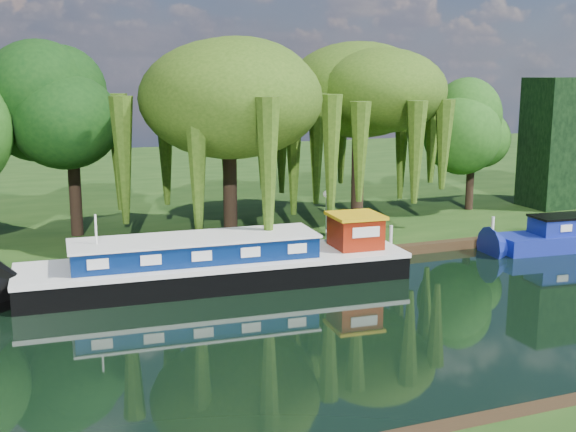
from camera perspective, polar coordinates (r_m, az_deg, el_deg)
name	(u,v)px	position (r m, az deg, el deg)	size (l,w,h in m)	color
ground	(431,314)	(27.37, 11.26, -7.62)	(120.00, 120.00, 0.00)	black
far_bank	(199,181)	(58.11, -7.04, 2.76)	(120.00, 52.00, 0.45)	#17360E
dutch_barge	(220,264)	(30.49, -5.36, -3.81)	(16.43, 4.61, 3.43)	black
willow_left	(229,101)	(35.93, -4.71, 9.08)	(7.99, 7.99, 9.57)	black
willow_right	(359,103)	(40.48, 5.63, 8.88)	(7.49, 7.49, 9.12)	black
tree_far_mid	(71,115)	(38.28, -16.80, 7.68)	(5.52, 5.52, 9.03)	black
tree_far_right	(472,132)	(45.36, 14.37, 6.41)	(4.19, 4.19, 6.86)	black
conifer_hedge	(572,142)	(48.93, 21.53, 5.45)	(6.00, 3.00, 8.00)	black
lamppost	(327,202)	(35.95, 3.08, 1.11)	(0.36, 0.36, 2.56)	silver
mooring_posts	(325,242)	(33.97, 2.98, -2.03)	(19.16, 0.16, 1.00)	silver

